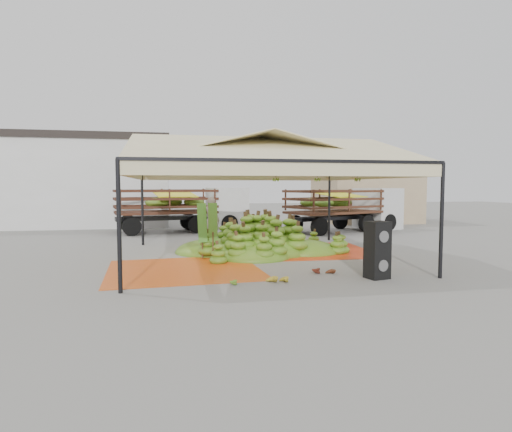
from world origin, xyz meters
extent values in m
plane|color=slate|center=(0.00, 0.00, 0.00)|extent=(90.00, 90.00, 0.00)
cylinder|color=black|center=(-4.00, -4.00, 1.50)|extent=(0.10, 0.10, 3.00)
cylinder|color=black|center=(4.00, -4.00, 1.50)|extent=(0.10, 0.10, 3.00)
cylinder|color=black|center=(-4.00, 4.00, 1.50)|extent=(0.10, 0.10, 3.00)
cylinder|color=black|center=(4.00, 4.00, 1.50)|extent=(0.10, 0.10, 3.00)
pyramid|color=beige|center=(0.00, 0.00, 3.50)|extent=(8.00, 8.00, 1.00)
cube|color=black|center=(0.00, 0.00, 3.00)|extent=(8.00, 8.00, 0.08)
cube|color=beige|center=(0.00, 0.00, 2.82)|extent=(8.00, 8.00, 0.36)
cube|color=silver|center=(-10.00, 14.00, 2.50)|extent=(14.00, 6.00, 5.00)
cube|color=black|center=(-10.00, 14.00, 5.20)|extent=(14.30, 6.30, 0.40)
cube|color=tan|center=(10.00, 13.00, 1.80)|extent=(6.00, 5.00, 3.60)
cube|color=navy|center=(10.00, 13.00, 3.85)|extent=(6.30, 5.30, 0.50)
cube|color=#CB4713|center=(-2.52, -1.57, 0.01)|extent=(4.48, 4.29, 0.01)
cube|color=red|center=(2.43, 1.16, 0.01)|extent=(4.04, 4.23, 0.01)
ellipsoid|color=#376E16|center=(0.31, 1.14, 0.66)|extent=(6.38, 5.35, 1.31)
ellipsoid|color=gold|center=(-0.19, -3.70, 0.11)|extent=(0.52, 0.44, 0.21)
ellipsoid|color=#B78F24|center=(-0.48, -3.70, 0.11)|extent=(0.64, 0.60, 0.23)
ellipsoid|color=#591A14|center=(0.95, -2.76, 0.11)|extent=(0.64, 0.61, 0.23)
ellipsoid|color=#522512|center=(1.36, -2.99, 0.09)|extent=(0.52, 0.51, 0.18)
ellipsoid|color=#386F17|center=(-1.48, -3.70, 0.10)|extent=(0.50, 0.44, 0.19)
ellipsoid|color=#497618|center=(0.67, 0.40, 2.62)|extent=(0.24, 0.24, 0.20)
ellipsoid|color=#497618|center=(2.17, 0.40, 2.62)|extent=(0.24, 0.24, 0.20)
ellipsoid|color=#497618|center=(3.67, 0.40, 2.62)|extent=(0.24, 0.24, 0.20)
cube|color=black|center=(2.37, -3.70, 0.37)|extent=(0.63, 0.58, 0.74)
cube|color=black|center=(2.37, -3.70, 1.12)|extent=(0.63, 0.58, 0.74)
imported|color=gray|center=(-1.25, 3.64, 0.98)|extent=(0.83, 0.69, 1.96)
cube|color=#4A2618|center=(-3.13, 8.72, 1.05)|extent=(5.35, 3.17, 0.12)
cube|color=silver|center=(0.13, 9.31, 1.15)|extent=(2.17, 2.50, 2.31)
cylinder|color=black|center=(-4.73, 7.41, 0.45)|extent=(0.94, 0.46, 0.90)
cylinder|color=black|center=(-5.09, 9.38, 0.45)|extent=(0.94, 0.46, 0.90)
cylinder|color=black|center=(-1.57, 7.98, 0.45)|extent=(0.94, 0.46, 0.90)
cylinder|color=black|center=(-1.93, 9.96, 0.45)|extent=(0.94, 0.46, 0.90)
cylinder|color=black|center=(0.11, 8.29, 0.45)|extent=(0.94, 0.46, 0.90)
cylinder|color=black|center=(-0.25, 10.26, 0.45)|extent=(0.94, 0.46, 0.90)
ellipsoid|color=#3C6E17|center=(-3.13, 8.72, 1.56)|extent=(4.27, 2.50, 0.70)
cube|color=yellow|center=(-2.64, 8.81, 1.96)|extent=(2.33, 2.33, 0.25)
cube|color=#532E1B|center=(5.50, 7.27, 1.04)|extent=(5.45, 3.87, 0.12)
cube|color=silver|center=(8.57, 8.41, 1.14)|extent=(2.43, 2.67, 2.28)
cylinder|color=black|center=(4.17, 5.72, 0.45)|extent=(0.94, 0.59, 0.89)
cylinder|color=black|center=(3.48, 7.58, 0.45)|extent=(0.94, 0.59, 0.89)
cylinder|color=black|center=(7.15, 6.82, 0.45)|extent=(0.94, 0.59, 0.89)
cylinder|color=black|center=(6.46, 8.68, 0.45)|extent=(0.94, 0.59, 0.89)
cylinder|color=black|center=(8.73, 7.41, 0.45)|extent=(0.94, 0.59, 0.89)
cylinder|color=black|center=(8.04, 9.27, 0.45)|extent=(0.94, 0.59, 0.89)
ellipsoid|color=#337318|center=(5.50, 7.27, 1.54)|extent=(4.34, 3.06, 0.69)
cube|color=yellow|center=(5.97, 7.44, 1.94)|extent=(2.55, 2.54, 0.25)
camera|label=1|loc=(-2.86, -13.85, 2.39)|focal=30.00mm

